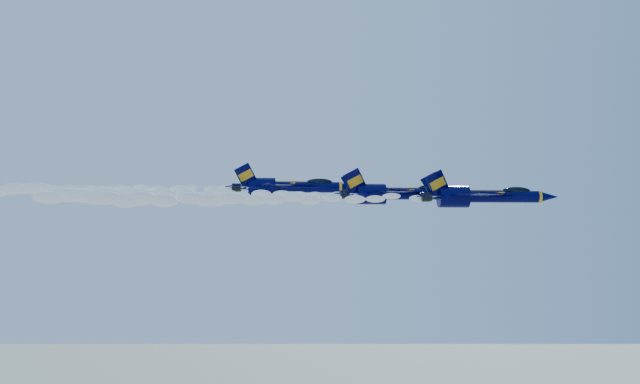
{
  "coord_description": "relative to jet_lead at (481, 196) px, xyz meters",
  "views": [
    {
      "loc": [
        -5.83,
        -88.59,
        147.26
      ],
      "look_at": [
        -0.07,
        -2.66,
        152.96
      ],
      "focal_mm": 40.0,
      "sensor_mm": 36.0,
      "label": 1
    }
  ],
  "objects": [
    {
      "name": "jet_second",
      "position": [
        -7.77,
        8.84,
        0.83
      ],
      "size": [
        16.52,
        13.55,
        6.14
      ],
      "color": "#000033"
    },
    {
      "name": "jet_third",
      "position": [
        -21.18,
        16.32,
        2.14
      ],
      "size": [
        16.65,
        13.66,
        6.19
      ],
      "color": "#000033"
    },
    {
      "name": "smoke_trail_jet_second",
      "position": [
        -32.99,
        8.84,
        0.44
      ],
      "size": [
        36.33,
        1.84,
        1.66
      ],
      "primitive_type": "ellipsoid",
      "color": "white"
    },
    {
      "name": "smoke_trail_jet_third",
      "position": [
        -46.46,
        16.32,
        1.74
      ],
      "size": [
        36.33,
        1.86,
        1.67
      ],
      "primitive_type": "ellipsoid",
      "color": "white"
    },
    {
      "name": "jet_lead",
      "position": [
        0.0,
        0.0,
        0.0
      ],
      "size": [
        15.6,
        12.8,
        5.8
      ],
      "color": "#000033"
    },
    {
      "name": "smoke_trail_jet_lead",
      "position": [
        -24.83,
        -0.0,
        -0.39
      ],
      "size": [
        36.33,
        1.74,
        1.56
      ],
      "primitive_type": "ellipsoid",
      "color": "white"
    }
  ]
}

